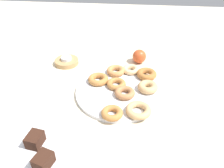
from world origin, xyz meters
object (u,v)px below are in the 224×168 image
at_px(donut_6, 131,69).
at_px(brownie_near, 43,161).
at_px(donut_7, 112,113).
at_px(cake_plate, 43,155).
at_px(donut_3, 98,79).
at_px(donut_0, 138,110).
at_px(brownie_far, 35,140).
at_px(donut_1, 125,93).
at_px(donut_plate, 119,92).
at_px(tealight, 66,58).
at_px(donut_2, 148,87).
at_px(donut_8, 147,74).
at_px(apple, 139,56).
at_px(donut_4, 116,84).
at_px(donut_5, 116,71).
at_px(candle_holder, 67,62).

xyz_separation_m(donut_6, brownie_near, (-0.51, 0.23, 0.01)).
distance_m(donut_6, donut_7, 0.30).
bearing_deg(cake_plate, donut_3, -16.32).
distance_m(donut_0, donut_7, 0.09).
bearing_deg(cake_plate, brownie_far, 45.00).
distance_m(donut_0, brownie_near, 0.36).
relative_size(donut_0, donut_3, 1.06).
relative_size(donut_6, brownie_near, 1.40).
distance_m(donut_1, donut_6, 0.18).
bearing_deg(donut_plate, tealight, 52.70).
xyz_separation_m(donut_2, donut_3, (0.04, 0.21, -0.00)).
height_order(donut_8, brownie_near, brownie_near).
relative_size(donut_7, tealight, 1.52).
relative_size(tealight, apple, 0.77).
xyz_separation_m(donut_plate, donut_2, (0.01, -0.11, 0.02)).
height_order(donut_2, brownie_far, brownie_far).
bearing_deg(donut_6, tealight, 78.86).
height_order(donut_6, brownie_far, brownie_far).
distance_m(donut_plate, donut_4, 0.04).
relative_size(donut_5, donut_7, 1.06).
xyz_separation_m(donut_4, brownie_far, (-0.33, 0.22, 0.01)).
distance_m(donut_4, candle_holder, 0.32).
relative_size(donut_6, donut_7, 0.98).
bearing_deg(brownie_near, candle_holder, 8.59).
height_order(donut_2, donut_4, donut_2).
xyz_separation_m(donut_0, donut_6, (0.27, 0.04, -0.00)).
relative_size(donut_2, donut_3, 0.94).
height_order(donut_2, tealight, donut_2).
xyz_separation_m(brownie_far, tealight, (0.50, 0.04, -0.00)).
bearing_deg(apple, donut_3, 139.68).
xyz_separation_m(donut_plate, brownie_near, (-0.37, 0.19, 0.03)).
height_order(donut_3, donut_7, donut_3).
bearing_deg(donut_5, donut_4, -173.94).
bearing_deg(tealight, candle_holder, 0.00).
height_order(donut_plate, donut_6, donut_6).
bearing_deg(candle_holder, donut_8, -104.16).
height_order(donut_2, donut_6, donut_2).
height_order(donut_0, candle_holder, donut_0).
height_order(donut_1, brownie_near, brownie_near).
xyz_separation_m(candle_holder, apple, (0.05, -0.35, 0.02)).
relative_size(donut_5, donut_6, 1.08).
xyz_separation_m(donut_6, candle_holder, (0.06, 0.31, -0.01)).
xyz_separation_m(donut_2, apple, (0.24, 0.03, 0.01)).
distance_m(donut_3, donut_4, 0.08).
height_order(candle_holder, tealight, tealight).
bearing_deg(donut_6, donut_plate, 164.08).
bearing_deg(cake_plate, donut_plate, -32.01).
xyz_separation_m(donut_6, cake_plate, (-0.48, 0.25, -0.02)).
xyz_separation_m(donut_4, donut_5, (0.10, 0.01, 0.00)).
bearing_deg(brownie_near, donut_4, -23.44).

